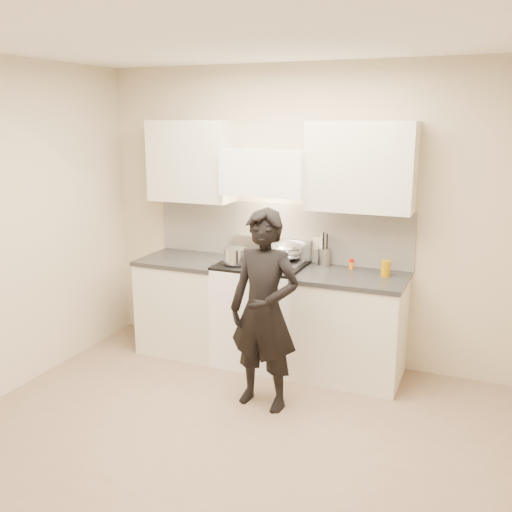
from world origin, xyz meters
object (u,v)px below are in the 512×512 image
at_px(counter_right, 350,326).
at_px(wok, 286,250).
at_px(utensil_crock, 324,255).
at_px(stove, 262,312).
at_px(person, 264,311).

height_order(counter_right, wok, wok).
relative_size(counter_right, utensil_crock, 3.10).
bearing_deg(stove, wok, 39.14).
relative_size(stove, wok, 2.31).
height_order(counter_right, person, person).
relative_size(stove, person, 0.61).
bearing_deg(wok, person, -80.39).
height_order(stove, person, person).
bearing_deg(person, stove, 119.47).
distance_m(stove, counter_right, 0.83).
xyz_separation_m(counter_right, wok, (-0.65, 0.14, 0.59)).
bearing_deg(stove, person, -66.65).
bearing_deg(counter_right, person, -122.83).
distance_m(wok, person, 0.96).
bearing_deg(utensil_crock, counter_right, -37.47).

